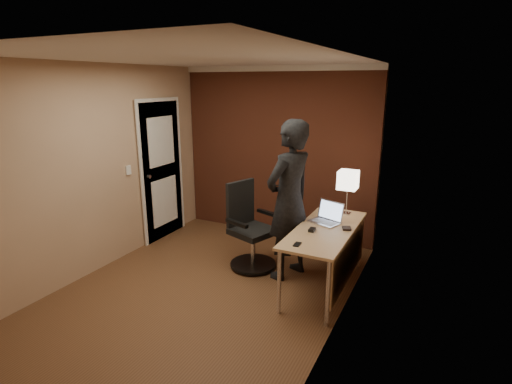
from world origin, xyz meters
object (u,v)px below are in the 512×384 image
laptop (327,217)px  wallet (347,228)px  person (289,201)px  desk_lamp (348,181)px  office_chair (249,231)px  mouse (312,230)px  desk (331,240)px  phone (297,244)px

laptop → wallet: laptop is taller
wallet → person: 0.73m
desk_lamp → office_chair: bearing=-158.3°
office_chair → mouse: bearing=-18.3°
desk → desk_lamp: size_ratio=2.80×
laptop → office_chair: 1.03m
mouse → office_chair: (-0.92, 0.30, -0.27)m
phone → laptop: bearing=81.7°
wallet → office_chair: 1.27m
desk → person: bearing=166.8°
mouse → office_chair: bearing=160.0°
office_chair → wallet: bearing=-3.8°
wallet → person: person is taller
desk_lamp → person: person is taller
desk_lamp → wallet: size_ratio=4.86×
desk → laptop: size_ratio=3.75×
phone → wallet: (0.33, 0.64, 0.01)m
office_chair → desk_lamp: bearing=21.7°
office_chair → laptop: bearing=3.4°
phone → office_chair: 1.19m
desk → person: 0.67m
office_chair → phone: bearing=-38.6°
mouse → phone: bearing=-93.3°
laptop → wallet: 0.30m
office_chair → desk: bearing=-8.0°
desk_lamp → office_chair: (-1.10, -0.44, -0.68)m
wallet → office_chair: bearing=176.2°
office_chair → person: size_ratio=0.56×
desk → office_chair: bearing=172.0°
desk → wallet: size_ratio=13.64×
person → desk_lamp: bearing=148.3°
desk_lamp → mouse: (-0.18, -0.74, -0.40)m
phone → wallet: wallet is taller
mouse → person: person is taller
phone → mouse: bearing=85.4°
phone → office_chair: bearing=138.5°
desk_lamp → laptop: desk_lamp is taller
wallet → office_chair: office_chair is taller
desk_lamp → phone: 1.24m
desk_lamp → phone: (-0.20, -1.16, -0.41)m
phone → office_chair: size_ratio=0.11×
mouse → person: size_ratio=0.05×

